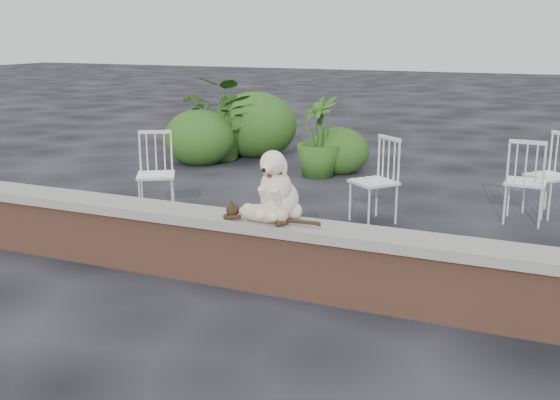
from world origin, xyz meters
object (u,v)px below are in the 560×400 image
at_px(cat, 263,212).
at_px(chair_d, 550,175).
at_px(dog, 280,183).
at_px(chair_b, 374,180).
at_px(chair_a, 156,174).
at_px(potted_plant_b, 319,137).
at_px(potted_plant_a, 223,118).
at_px(chair_c, 526,181).

xyz_separation_m(cat, chair_d, (2.01, 3.37, -0.19)).
xyz_separation_m(dog, chair_b, (0.18, 2.12, -0.40)).
height_order(chair_d, chair_b, same).
relative_size(chair_a, potted_plant_b, 0.81).
distance_m(potted_plant_a, potted_plant_b, 1.94).
relative_size(dog, potted_plant_b, 0.51).
distance_m(dog, chair_c, 3.29).
xyz_separation_m(dog, potted_plant_b, (-1.19, 4.09, -0.29)).
distance_m(chair_d, potted_plant_a, 5.18).
distance_m(chair_b, potted_plant_a, 4.11).
xyz_separation_m(chair_b, potted_plant_b, (-1.37, 1.97, 0.11)).
xyz_separation_m(dog, chair_c, (1.70, 2.79, -0.40)).
bearing_deg(dog, chair_a, 148.71).
xyz_separation_m(chair_b, chair_a, (-2.37, -0.66, 0.00)).
distance_m(chair_d, chair_b, 2.06).
bearing_deg(chair_d, dog, -81.90).
height_order(dog, chair_c, dog).
height_order(chair_c, chair_b, same).
distance_m(chair_c, potted_plant_a, 5.11).
distance_m(chair_c, chair_a, 4.11).
xyz_separation_m(chair_a, potted_plant_a, (-0.85, 3.19, 0.21)).
bearing_deg(chair_d, potted_plant_b, -156.59).
height_order(dog, potted_plant_b, dog).
relative_size(cat, chair_d, 1.01).
bearing_deg(chair_d, cat, -81.77).
bearing_deg(cat, chair_c, 61.31).
height_order(chair_a, potted_plant_b, potted_plant_b).
bearing_deg(chair_c, potted_plant_a, -19.99).
relative_size(dog, chair_a, 0.62).
relative_size(chair_d, chair_a, 1.00).
bearing_deg(chair_c, chair_b, 25.12).
height_order(chair_d, potted_plant_a, potted_plant_a).
relative_size(chair_c, potted_plant_b, 0.81).
bearing_deg(cat, chair_d, 61.72).
distance_m(dog, chair_b, 2.17).
height_order(cat, chair_c, chair_c).
bearing_deg(cat, potted_plant_a, 124.19).
bearing_deg(potted_plant_a, chair_b, -38.19).
bearing_deg(dog, potted_plant_b, 108.80).
xyz_separation_m(cat, chair_c, (1.78, 2.94, -0.19)).
xyz_separation_m(chair_c, chair_a, (-3.89, -1.32, 0.00)).
height_order(chair_c, potted_plant_a, potted_plant_a).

